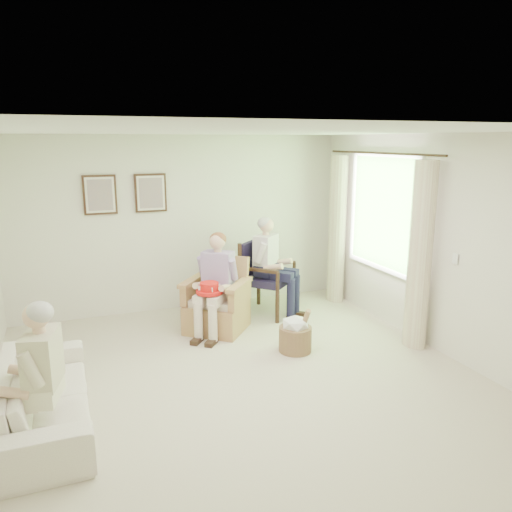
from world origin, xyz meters
The scene contains 18 objects.
floor centered at (0.00, 0.00, 0.00)m, with size 5.50×5.50×0.00m, color beige.
back_wall centered at (0.00, 2.75, 1.30)m, with size 5.00×0.04×2.60m, color silver.
front_wall centered at (0.00, -2.75, 1.30)m, with size 5.00×0.04×2.60m, color silver.
right_wall centered at (2.50, 0.00, 1.30)m, with size 0.04×5.50×2.60m, color silver.
ceiling centered at (0.00, 0.00, 2.60)m, with size 5.00×5.50×0.02m, color white.
window centered at (2.46, 1.20, 1.58)m, with size 0.13×2.50×1.63m.
curtain_left centered at (2.33, 0.22, 1.15)m, with size 0.34×0.34×2.30m, color beige.
curtain_right centered at (2.33, 2.18, 1.15)m, with size 0.34×0.34×2.30m, color beige.
framed_print_left centered at (-1.15, 2.71, 1.78)m, with size 0.45×0.05×0.55m.
framed_print_right centered at (-0.45, 2.71, 1.78)m, with size 0.45×0.05×0.55m.
wicker_armchair centered at (0.18, 1.65, 0.31)m, with size 0.76×0.76×0.98m.
wood_armchair centered at (1.08, 2.09, 0.58)m, with size 0.69×0.65×1.07m.
sofa centered at (-1.95, -0.02, 0.28)m, with size 0.76×1.94×0.57m, color white.
person_wicker centered at (0.18, 1.52, 0.76)m, with size 0.40×0.62×1.32m.
person_dark centered at (1.08, 1.91, 0.84)m, with size 0.40×0.63×1.42m.
person_sofa centered at (-1.95, -0.40, 0.70)m, with size 0.42×0.62×1.24m.
red_hat centered at (0.01, 1.38, 0.67)m, with size 0.34×0.34×0.14m.
hatbox centered at (0.86, 0.60, 0.23)m, with size 0.52×0.52×0.59m.
Camera 1 is at (-1.66, -4.52, 2.52)m, focal length 35.00 mm.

